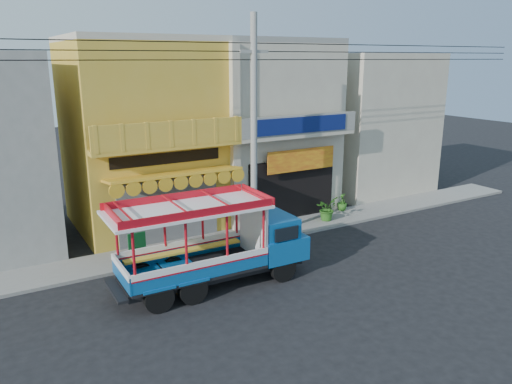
# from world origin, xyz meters

# --- Properties ---
(ground) EXTENTS (90.00, 90.00, 0.00)m
(ground) POSITION_xyz_m (0.00, 0.00, 0.00)
(ground) COLOR black
(ground) RESTS_ON ground
(sidewalk) EXTENTS (30.00, 2.00, 0.12)m
(sidewalk) POSITION_xyz_m (0.00, 4.00, 0.06)
(sidewalk) COLOR slate
(sidewalk) RESTS_ON ground
(shophouse_left) EXTENTS (6.00, 7.50, 8.24)m
(shophouse_left) POSITION_xyz_m (-4.00, 7.96, 4.11)
(shophouse_left) COLOR gold
(shophouse_left) RESTS_ON ground
(shophouse_right) EXTENTS (6.00, 6.75, 8.24)m
(shophouse_right) POSITION_xyz_m (2.00, 7.96, 4.11)
(shophouse_right) COLOR #BAAD99
(shophouse_right) RESTS_ON ground
(party_pilaster) EXTENTS (0.35, 0.30, 8.00)m
(party_pilaster) POSITION_xyz_m (-1.00, 4.85, 4.00)
(party_pilaster) COLOR #BAAD99
(party_pilaster) RESTS_ON ground
(filler_building_right) EXTENTS (6.00, 6.00, 7.60)m
(filler_building_right) POSITION_xyz_m (9.00, 8.00, 3.80)
(filler_building_right) COLOR #BAAD99
(filler_building_right) RESTS_ON ground
(utility_pole) EXTENTS (28.00, 0.26, 9.00)m
(utility_pole) POSITION_xyz_m (-0.85, 3.30, 5.03)
(utility_pole) COLOR gray
(utility_pole) RESTS_ON ground
(songthaew_truck) EXTENTS (6.60, 2.30, 3.07)m
(songthaew_truck) POSITION_xyz_m (-3.72, 0.51, 1.48)
(songthaew_truck) COLOR black
(songthaew_truck) RESTS_ON ground
(green_sign) EXTENTS (0.66, 0.32, 1.01)m
(green_sign) POSITION_xyz_m (-5.75, 3.75, 0.55)
(green_sign) COLOR black
(green_sign) RESTS_ON sidewalk
(potted_plant_a) EXTENTS (1.25, 1.18, 1.09)m
(potted_plant_a) POSITION_xyz_m (3.20, 3.88, 0.67)
(potted_plant_a) COLOR #2D661D
(potted_plant_a) RESTS_ON sidewalk
(potted_plant_c) EXTENTS (0.69, 0.69, 0.87)m
(potted_plant_c) POSITION_xyz_m (4.81, 4.70, 0.56)
(potted_plant_c) COLOR #2D661D
(potted_plant_c) RESTS_ON sidewalk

